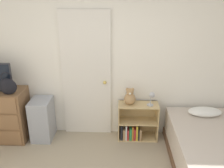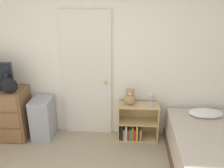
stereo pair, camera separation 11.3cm
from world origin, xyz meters
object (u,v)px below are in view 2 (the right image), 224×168
storage_bin (43,118)px  teddy_bear (130,98)px  dresser (0,113)px  handbag (9,85)px  desk_lamp (152,97)px  bookshelf (135,125)px  bed (217,158)px

storage_bin → teddy_bear: 1.49m
dresser → storage_bin: (0.71, 0.03, -0.09)m
dresser → storage_bin: dresser is taller
handbag → desk_lamp: handbag is taller
storage_bin → dresser: bearing=-177.6°
handbag → desk_lamp: size_ratio=1.52×
handbag → desk_lamp: (2.18, 0.20, -0.22)m
handbag → teddy_bear: 1.87m
dresser → bookshelf: (2.25, 0.09, -0.19)m
dresser → desk_lamp: dresser is taller
bookshelf → teddy_bear: bearing=179.7°
bed → handbag: bearing=169.2°
dresser → desk_lamp: 2.51m
bookshelf → dresser: bearing=-177.7°
handbag → storage_bin: 0.79m
handbag → storage_bin: size_ratio=0.51×
bookshelf → handbag: bearing=-173.0°
handbag → bookshelf: (1.94, 0.24, -0.76)m
bed → dresser: bearing=167.7°
storage_bin → bed: (2.61, -0.75, -0.08)m
desk_lamp → bed: (0.83, -0.78, -0.52)m
storage_bin → bed: bearing=-16.2°
dresser → handbag: (0.31, -0.15, 0.57)m
handbag → bed: (3.01, -0.58, -0.74)m
desk_lamp → bed: bearing=-43.1°
teddy_bear → desk_lamp: size_ratio=1.21×
dresser → teddy_bear: bearing=2.4°
storage_bin → bed: size_ratio=0.36×
teddy_bear → bed: 1.50m
handbag → bookshelf: size_ratio=0.55×
handbag → teddy_bear: handbag is taller
handbag → teddy_bear: (1.84, 0.24, -0.26)m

